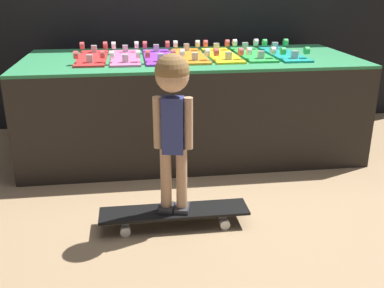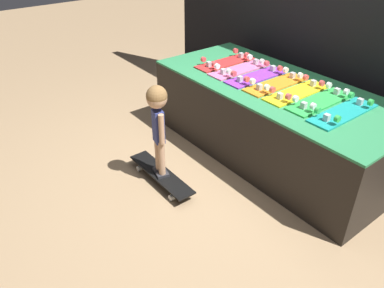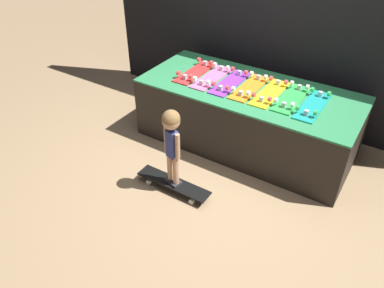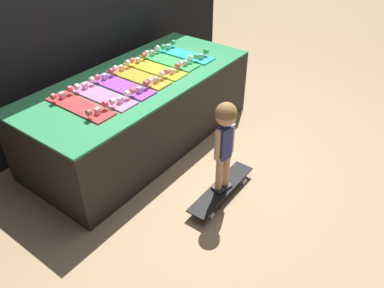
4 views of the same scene
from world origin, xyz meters
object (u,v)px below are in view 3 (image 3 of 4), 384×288
(skateboard_yellow_on_rack, at_px, (270,92))
(skateboard_on_floor, at_px, (174,184))
(skateboard_pink_on_rack, at_px, (212,77))
(skateboard_teal_on_rack, at_px, (313,105))
(skateboard_purple_on_rack, at_px, (230,82))
(child, at_px, (172,134))
(skateboard_orange_on_rack, at_px, (250,87))
(skateboard_green_on_rack, at_px, (292,98))
(skateboard_red_on_rack, at_px, (195,72))

(skateboard_yellow_on_rack, distance_m, skateboard_on_floor, 1.37)
(skateboard_pink_on_rack, distance_m, skateboard_teal_on_rack, 1.15)
(skateboard_purple_on_rack, bearing_deg, child, -90.34)
(skateboard_on_floor, bearing_deg, skateboard_orange_on_rack, 77.97)
(skateboard_yellow_on_rack, xyz_separation_m, skateboard_green_on_rack, (0.23, 0.01, 0.00))
(skateboard_green_on_rack, relative_size, skateboard_on_floor, 0.84)
(skateboard_yellow_on_rack, relative_size, skateboard_green_on_rack, 1.00)
(skateboard_pink_on_rack, bearing_deg, skateboard_teal_on_rack, -0.26)
(skateboard_orange_on_rack, xyz_separation_m, child, (-0.24, -1.11, -0.06))
(skateboard_yellow_on_rack, bearing_deg, skateboard_teal_on_rack, -1.71)
(skateboard_yellow_on_rack, relative_size, skateboard_on_floor, 0.84)
(skateboard_green_on_rack, xyz_separation_m, child, (-0.70, -1.13, -0.06))
(skateboard_pink_on_rack, xyz_separation_m, skateboard_on_floor, (0.22, -1.10, -0.65))
(skateboard_orange_on_rack, height_order, child, child)
(skateboard_pink_on_rack, bearing_deg, skateboard_orange_on_rack, 1.04)
(skateboard_on_floor, bearing_deg, skateboard_pink_on_rack, 101.47)
(skateboard_orange_on_rack, relative_size, skateboard_green_on_rack, 1.00)
(skateboard_purple_on_rack, height_order, skateboard_teal_on_rack, same)
(skateboard_red_on_rack, bearing_deg, skateboard_pink_on_rack, -4.45)
(skateboard_teal_on_rack, distance_m, skateboard_on_floor, 1.58)
(skateboard_purple_on_rack, relative_size, skateboard_yellow_on_rack, 1.00)
(skateboard_pink_on_rack, xyz_separation_m, skateboard_yellow_on_rack, (0.69, 0.01, 0.00))
(skateboard_pink_on_rack, relative_size, skateboard_yellow_on_rack, 1.00)
(skateboard_red_on_rack, height_order, skateboard_yellow_on_rack, same)
(skateboard_red_on_rack, xyz_separation_m, skateboard_yellow_on_rack, (0.92, -0.01, 0.00))
(skateboard_pink_on_rack, bearing_deg, skateboard_red_on_rack, 175.55)
(skateboard_yellow_on_rack, height_order, skateboard_on_floor, skateboard_yellow_on_rack)
(skateboard_orange_on_rack, distance_m, child, 1.14)
(skateboard_purple_on_rack, height_order, skateboard_on_floor, skateboard_purple_on_rack)
(skateboard_yellow_on_rack, bearing_deg, skateboard_on_floor, -112.80)
(skateboard_purple_on_rack, relative_size, skateboard_on_floor, 0.84)
(child, bearing_deg, skateboard_teal_on_rack, 63.02)
(skateboard_pink_on_rack, height_order, skateboard_orange_on_rack, same)
(skateboard_purple_on_rack, bearing_deg, skateboard_yellow_on_rack, 1.24)
(child, bearing_deg, skateboard_orange_on_rack, 91.20)
(skateboard_pink_on_rack, height_order, skateboard_teal_on_rack, same)
(skateboard_red_on_rack, distance_m, skateboard_pink_on_rack, 0.23)
(skateboard_on_floor, distance_m, child, 0.59)
(skateboard_red_on_rack, height_order, skateboard_pink_on_rack, same)
(skateboard_purple_on_rack, bearing_deg, skateboard_orange_on_rack, 2.43)
(skateboard_orange_on_rack, relative_size, child, 0.81)
(skateboard_green_on_rack, bearing_deg, child, -121.79)
(skateboard_pink_on_rack, bearing_deg, skateboard_on_floor, -78.53)
(skateboard_green_on_rack, bearing_deg, skateboard_purple_on_rack, -178.03)
(skateboard_on_floor, relative_size, child, 0.95)
(skateboard_orange_on_rack, relative_size, skateboard_teal_on_rack, 1.00)
(skateboard_red_on_rack, relative_size, skateboard_pink_on_rack, 1.00)
(skateboard_red_on_rack, distance_m, skateboard_teal_on_rack, 1.38)
(skateboard_pink_on_rack, xyz_separation_m, skateboard_green_on_rack, (0.92, 0.02, 0.00))
(skateboard_yellow_on_rack, bearing_deg, skateboard_pink_on_rack, -179.29)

